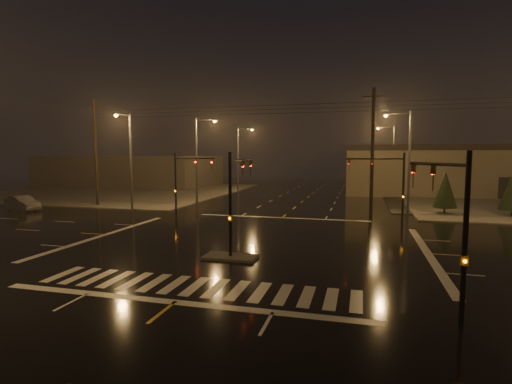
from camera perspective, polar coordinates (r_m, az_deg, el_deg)
ground at (r=26.68m, az=-0.91°, el=-7.31°), size 140.00×140.00×0.00m
sidewalk_nw at (r=66.63m, az=-19.02°, el=0.10°), size 36.00×36.00×0.12m
median_island at (r=22.95m, az=-3.66°, el=-9.24°), size 3.00×1.60×0.15m
crosswalk at (r=18.50m, az=-8.71°, el=-13.15°), size 15.00×2.60×0.01m
stop_bar_near at (r=16.79m, az=-11.54°, el=-15.16°), size 16.00×0.50×0.01m
stop_bar_far at (r=37.20m, az=3.71°, el=-3.69°), size 16.00×0.50×0.01m
commercial_block at (r=79.22m, az=-17.26°, el=2.93°), size 30.00×18.00×5.60m
signal_mast_median at (r=23.19m, az=-2.99°, el=0.15°), size 0.25×4.59×6.00m
signal_mast_ne at (r=35.33m, az=18.77°, el=1.74°), size 4.84×1.86×6.00m
signal_mast_nw at (r=38.95m, az=-10.36°, el=2.25°), size 4.84×1.86×6.00m
signal_mast_se at (r=15.77m, az=26.25°, el=-3.04°), size 1.55×3.87×6.00m
streetlight_1 at (r=46.76m, az=-8.16°, el=5.26°), size 2.77×0.32×10.00m
streetlight_2 at (r=61.81m, az=-2.33°, el=5.33°), size 2.77×0.32×10.00m
streetlight_3 at (r=41.25m, az=20.65°, el=4.96°), size 2.77×0.32×10.00m
streetlight_4 at (r=61.19m, az=18.79°, el=5.05°), size 2.77×0.32×10.00m
streetlight_5 at (r=42.96m, az=-17.71°, el=5.05°), size 0.32×2.77×10.00m
utility_pole_0 at (r=48.69m, az=-21.91°, el=5.32°), size 2.20×0.32×12.00m
utility_pole_1 at (r=39.06m, az=16.29°, el=5.56°), size 2.20×0.32×12.00m
conifer_0 at (r=43.00m, az=25.43°, el=0.30°), size 2.23×2.23×4.18m
car_crossing at (r=48.73m, az=-30.40°, el=-1.36°), size 4.91×2.96×1.53m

